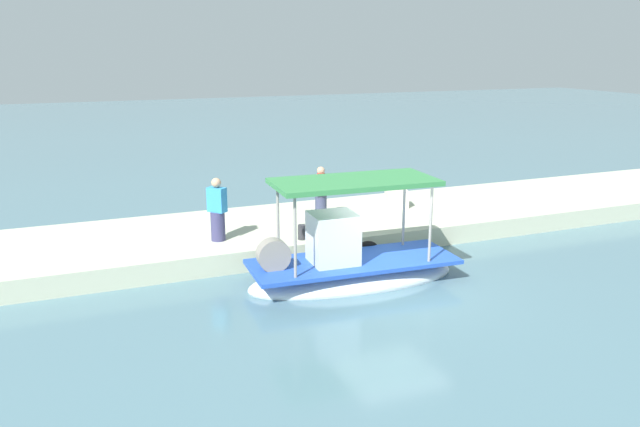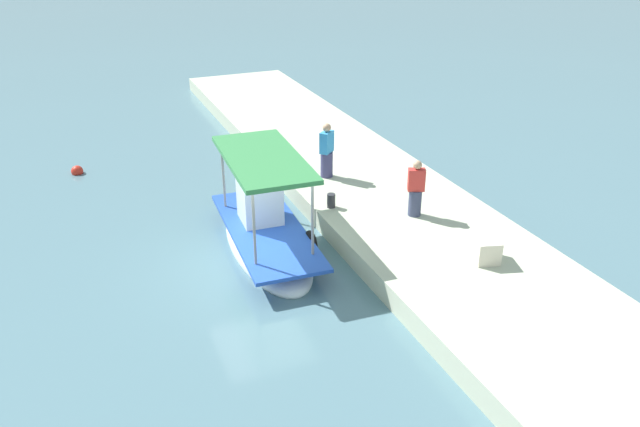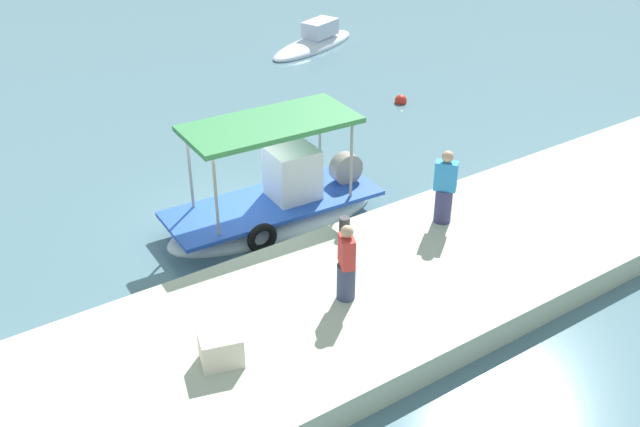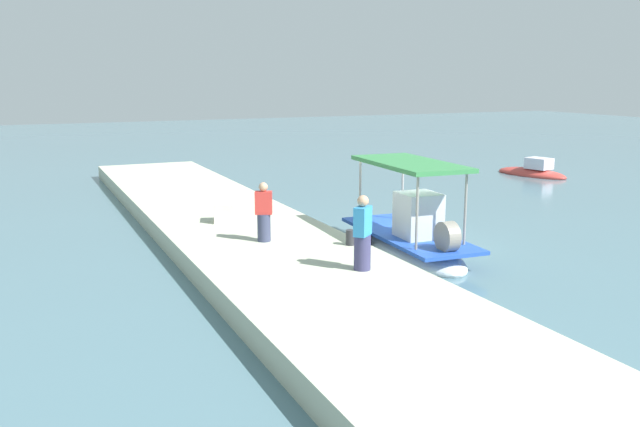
{
  "view_description": "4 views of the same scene",
  "coord_description": "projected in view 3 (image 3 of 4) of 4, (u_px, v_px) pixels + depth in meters",
  "views": [
    {
      "loc": [
        7.4,
        13.27,
        5.78
      ],
      "look_at": [
        0.7,
        -3.0,
        1.16
      ],
      "focal_mm": 35.89,
      "sensor_mm": 36.0,
      "label": 1
    },
    {
      "loc": [
        -13.71,
        4.07,
        8.37
      ],
      "look_at": [
        0.68,
        -1.98,
        0.82
      ],
      "focal_mm": 35.74,
      "sensor_mm": 36.0,
      "label": 2
    },
    {
      "loc": [
        -6.86,
        -13.85,
        9.14
      ],
      "look_at": [
        1.2,
        -1.95,
        0.84
      ],
      "focal_mm": 41.32,
      "sensor_mm": 36.0,
      "label": 3
    },
    {
      "loc": [
        16.8,
        -10.52,
        5.0
      ],
      "look_at": [
        0.4,
        -3.05,
        1.29
      ],
      "focal_mm": 37.6,
      "sensor_mm": 36.0,
      "label": 4
    }
  ],
  "objects": [
    {
      "name": "main_fishing_boat",
      "position": [
        277.0,
        206.0,
        17.72
      ],
      "size": [
        5.53,
        2.2,
        2.99
      ],
      "color": "silver",
      "rests_on": "ground_plane"
    },
    {
      "name": "ground_plane",
      "position": [
        234.0,
        224.0,
        17.83
      ],
      "size": [
        120.0,
        120.0,
        0.0
      ],
      "primitive_type": "plane",
      "color": "slate"
    },
    {
      "name": "fisherman_by_crate",
      "position": [
        445.0,
        190.0,
        16.43
      ],
      "size": [
        0.55,
        0.56,
        1.76
      ],
      "color": "#3B3963",
      "rests_on": "dock_quay"
    },
    {
      "name": "cargo_crate",
      "position": [
        221.0,
        349.0,
        12.54
      ],
      "size": [
        0.84,
        0.74,
        0.57
      ],
      "primitive_type": "cube",
      "rotation": [
        0.0,
        0.0,
        2.86
      ],
      "color": "beige",
      "rests_on": "dock_quay"
    },
    {
      "name": "moored_boat_mid",
      "position": [
        314.0,
        43.0,
        30.03
      ],
      "size": [
        5.09,
        3.03,
        1.24
      ],
      "color": "silver",
      "rests_on": "ground_plane"
    },
    {
      "name": "fisherman_near_bollard",
      "position": [
        346.0,
        266.0,
        13.92
      ],
      "size": [
        0.47,
        0.52,
        1.62
      ],
      "color": "#3A405D",
      "rests_on": "dock_quay"
    },
    {
      "name": "mooring_bollard",
      "position": [
        344.0,
        226.0,
        16.24
      ],
      "size": [
        0.24,
        0.24,
        0.41
      ],
      "primitive_type": "cylinder",
      "color": "#2D2D33",
      "rests_on": "dock_quay"
    },
    {
      "name": "dock_quay",
      "position": [
        342.0,
        308.0,
        14.46
      ],
      "size": [
        36.0,
        4.72,
        0.58
      ],
      "primitive_type": "cube",
      "color": "beige",
      "rests_on": "ground_plane"
    },
    {
      "name": "marker_buoy",
      "position": [
        401.0,
        100.0,
        24.69
      ],
      "size": [
        0.41,
        0.41,
        0.41
      ],
      "color": "red",
      "rests_on": "ground_plane"
    }
  ]
}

